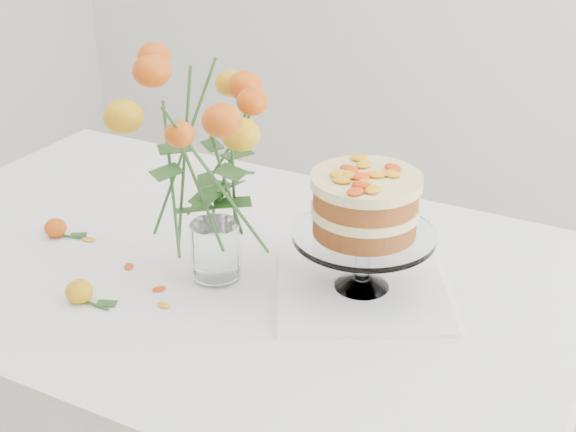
% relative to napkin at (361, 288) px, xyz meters
% --- Properties ---
extents(table, '(1.43, 0.93, 0.76)m').
position_rel_napkin_xyz_m(table, '(-0.31, -0.03, -0.09)').
color(table, tan).
rests_on(table, ground).
extents(napkin, '(0.41, 0.41, 0.01)m').
position_rel_napkin_xyz_m(napkin, '(0.00, 0.00, 0.00)').
color(napkin, white).
rests_on(napkin, table).
extents(cake_stand, '(0.25, 0.25, 0.23)m').
position_rel_napkin_xyz_m(cake_stand, '(0.00, -0.00, 0.16)').
color(cake_stand, white).
rests_on(cake_stand, napkin).
extents(rose_vase, '(0.33, 0.33, 0.45)m').
position_rel_napkin_xyz_m(rose_vase, '(-0.26, -0.09, 0.26)').
color(rose_vase, white).
rests_on(rose_vase, table).
extents(loose_rose_near, '(0.09, 0.05, 0.04)m').
position_rel_napkin_xyz_m(loose_rose_near, '(-0.43, -0.27, 0.02)').
color(loose_rose_near, orange).
rests_on(loose_rose_near, table).
extents(loose_rose_far, '(0.08, 0.05, 0.04)m').
position_rel_napkin_xyz_m(loose_rose_far, '(-0.64, -0.10, 0.01)').
color(loose_rose_far, '#D8480A').
rests_on(loose_rose_far, table).
extents(stray_petal_a, '(0.03, 0.02, 0.00)m').
position_rel_napkin_xyz_m(stray_petal_a, '(-0.43, -0.13, -0.00)').
color(stray_petal_a, '#FBAB0F').
rests_on(stray_petal_a, table).
extents(stray_petal_b, '(0.03, 0.02, 0.00)m').
position_rel_napkin_xyz_m(stray_petal_b, '(-0.33, -0.17, -0.00)').
color(stray_petal_b, '#FBAB0F').
rests_on(stray_petal_b, table).
extents(stray_petal_c, '(0.03, 0.02, 0.00)m').
position_rel_napkin_xyz_m(stray_petal_c, '(-0.29, -0.21, -0.00)').
color(stray_petal_c, '#FBAB0F').
rests_on(stray_petal_c, table).
extents(stray_petal_d, '(0.03, 0.02, 0.00)m').
position_rel_napkin_xyz_m(stray_petal_d, '(-0.57, -0.08, -0.00)').
color(stray_petal_d, '#FBAB0F').
rests_on(stray_petal_d, table).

